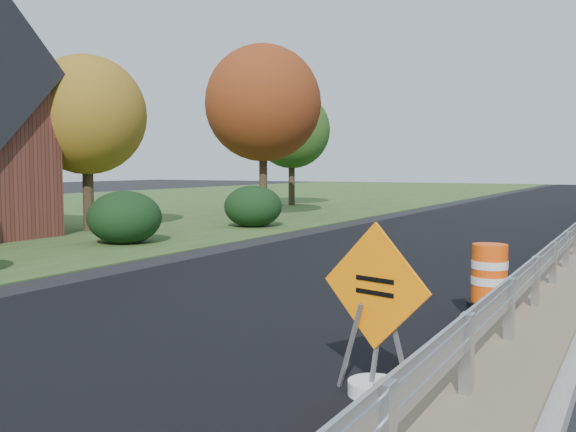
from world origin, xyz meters
The scene contains 10 objects.
ground centered at (0.00, 0.00, 0.00)m, with size 140.00×140.00×0.00m, color black.
grass_verge_near centered at (-24.00, 10.00, 0.01)m, with size 30.00×120.00×0.03m, color #354E21.
milled_overlay centered at (-4.40, 10.00, 0.01)m, with size 7.20×120.00×0.01m, color black.
hedge_mid centered at (-11.50, 0.00, 0.76)m, with size 2.09×2.09×1.52m, color black.
hedge_north centered at (-11.00, 6.00, 0.76)m, with size 2.09×2.09×1.52m, color black.
tree_near_yellow centered at (-15.00, 2.00, 3.89)m, with size 3.96×3.96×5.88m.
tree_near_red centered at (-13.00, 10.00, 4.86)m, with size 4.95×4.95×7.35m.
tree_near_back centered at (-16.00, 18.00, 4.21)m, with size 4.29×4.29×6.37m.
caution_sign centered at (-0.90, -7.87, 0.43)m, with size 1.18×0.51×1.67m.
barrel_median_near centered at (-0.55, -4.43, 0.66)m, with size 0.61×0.61×0.89m.
Camera 1 is at (1.29, -13.50, 2.19)m, focal length 40.00 mm.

